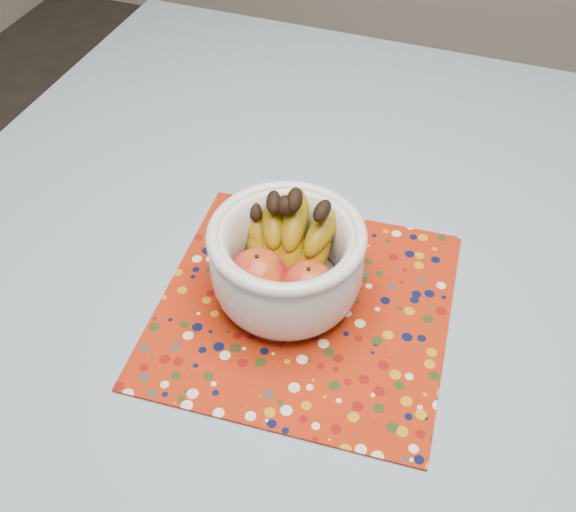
{
  "coord_description": "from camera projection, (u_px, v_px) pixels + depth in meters",
  "views": [
    {
      "loc": [
        0.13,
        -0.61,
        1.44
      ],
      "look_at": [
        -0.07,
        -0.05,
        0.83
      ],
      "focal_mm": 42.0,
      "sensor_mm": 36.0,
      "label": 1
    }
  ],
  "objects": [
    {
      "name": "table",
      "position": [
        345.0,
        319.0,
        0.98
      ],
      "size": [
        1.2,
        1.2,
        0.75
      ],
      "color": "olive",
      "rests_on": "ground"
    },
    {
      "name": "placemat",
      "position": [
        304.0,
        307.0,
        0.88
      ],
      "size": [
        0.4,
        0.4,
        0.0
      ],
      "primitive_type": "cube",
      "rotation": [
        0.0,
        0.0,
        0.07
      ],
      "color": "#971E08",
      "rests_on": "tablecloth"
    },
    {
      "name": "fruit_bowl",
      "position": [
        286.0,
        254.0,
        0.85
      ],
      "size": [
        0.21,
        0.2,
        0.14
      ],
      "color": "silver",
      "rests_on": "placemat"
    },
    {
      "name": "tablecloth",
      "position": [
        349.0,
        282.0,
        0.92
      ],
      "size": [
        1.32,
        1.32,
        0.01
      ],
      "primitive_type": "cube",
      "color": "slate",
      "rests_on": "table"
    }
  ]
}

